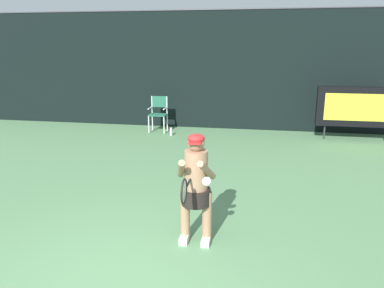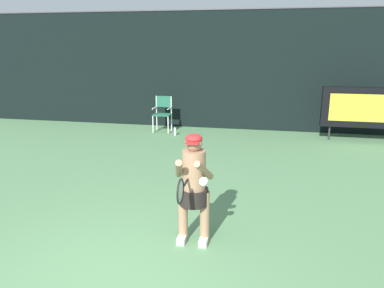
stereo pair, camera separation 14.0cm
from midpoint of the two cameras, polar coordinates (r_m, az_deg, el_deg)
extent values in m
cube|color=black|center=(11.90, 2.98, 11.01)|extent=(18.00, 0.12, 3.60)
cylinder|color=#38383D|center=(11.92, 3.11, 19.82)|extent=(18.00, 0.05, 0.05)
cube|color=black|center=(11.29, 23.69, 5.22)|extent=(2.20, 0.20, 1.10)
cube|color=gold|center=(11.19, 23.81, 5.13)|extent=(1.80, 0.01, 0.75)
cylinder|color=#2D2D33|center=(11.26, 19.22, 1.73)|extent=(0.05, 0.05, 0.40)
cylinder|color=white|center=(11.43, -6.98, 2.96)|extent=(0.04, 0.04, 0.52)
cylinder|color=white|center=(11.30, -4.66, 2.88)|extent=(0.04, 0.04, 0.52)
cylinder|color=white|center=(11.81, -6.40, 3.36)|extent=(0.04, 0.04, 0.52)
cylinder|color=white|center=(11.68, -4.15, 3.29)|extent=(0.04, 0.04, 0.52)
cube|color=#236049|center=(11.50, -5.58, 4.47)|extent=(0.52, 0.44, 0.03)
cylinder|color=white|center=(11.72, -6.47, 5.95)|extent=(0.04, 0.04, 0.56)
cylinder|color=white|center=(11.59, -4.20, 5.91)|extent=(0.04, 0.04, 0.56)
cube|color=#236049|center=(11.63, -5.35, 6.47)|extent=(0.48, 0.02, 0.34)
cylinder|color=white|center=(11.53, -6.75, 5.50)|extent=(0.04, 0.44, 0.04)
cylinder|color=white|center=(11.40, -4.44, 5.45)|extent=(0.04, 0.44, 0.04)
cylinder|color=silver|center=(11.08, -3.58, 1.92)|extent=(0.07, 0.07, 0.24)
cylinder|color=black|center=(11.05, -3.59, 2.59)|extent=(0.03, 0.03, 0.03)
cube|color=white|center=(5.28, -1.94, -14.19)|extent=(0.11, 0.26, 0.09)
cube|color=white|center=(5.23, 1.38, -14.48)|extent=(0.11, 0.26, 0.09)
cylinder|color=#A37A5B|center=(5.17, -1.85, -10.82)|extent=(0.13, 0.13, 0.73)
cylinder|color=#A37A5B|center=(5.13, 1.49, -11.08)|extent=(0.13, 0.13, 0.73)
cylinder|color=black|center=(5.03, -0.19, -7.99)|extent=(0.39, 0.39, 0.22)
cylinder|color=#A37A5B|center=(4.90, -0.20, -4.15)|extent=(0.31, 0.31, 0.56)
sphere|color=#A37A5B|center=(4.79, -0.20, 0.14)|extent=(0.22, 0.22, 0.22)
ellipsoid|color=#B22323|center=(4.77, -0.20, 0.84)|extent=(0.22, 0.22, 0.12)
cube|color=#B22323|center=(4.69, -0.42, 0.16)|extent=(0.17, 0.12, 0.02)
cylinder|color=#A37A5B|center=(4.75, -2.53, -3.83)|extent=(0.20, 0.48, 0.37)
cylinder|color=#A37A5B|center=(4.69, 1.41, -4.06)|extent=(0.20, 0.48, 0.37)
cylinder|color=white|center=(4.62, 1.42, -5.77)|extent=(0.13, 0.13, 0.12)
cylinder|color=black|center=(4.70, -1.35, -5.87)|extent=(0.03, 0.28, 0.03)
torus|color=black|center=(4.42, -2.16, -7.25)|extent=(0.02, 0.31, 0.31)
ellipsoid|color=silver|center=(4.42, -2.16, -7.25)|extent=(0.01, 0.26, 0.26)
camera|label=1|loc=(0.07, -90.31, -0.08)|focal=34.91mm
camera|label=2|loc=(0.07, 89.69, 0.08)|focal=34.91mm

